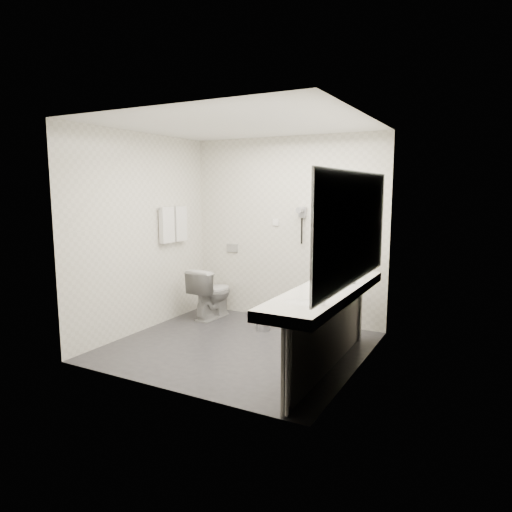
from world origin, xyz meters
The scene contains 31 objects.
floor centered at (0.00, 0.00, 0.00)m, with size 2.80×2.80×0.00m, color #2B2A2F.
ceiling centered at (0.00, 0.00, 2.50)m, with size 2.80×2.80×0.00m, color white.
wall_back centered at (0.00, 1.30, 1.25)m, with size 2.80×2.80×0.00m, color silver.
wall_front centered at (0.00, -1.30, 1.25)m, with size 2.80×2.80×0.00m, color silver.
wall_left centered at (-1.40, 0.00, 1.25)m, with size 2.60×2.60×0.00m, color silver.
wall_right centered at (1.40, 0.00, 1.25)m, with size 2.60×2.60×0.00m, color silver.
vanity_counter centered at (1.12, -0.20, 0.80)m, with size 0.55×2.20×0.10m, color white.
vanity_panel centered at (1.15, -0.20, 0.38)m, with size 0.03×2.15×0.75m, color gray.
vanity_post_near centered at (1.18, -1.24, 0.38)m, with size 0.06×0.06×0.75m, color silver.
vanity_post_far centered at (1.18, 0.84, 0.38)m, with size 0.06×0.06×0.75m, color silver.
mirror centered at (1.39, -0.20, 1.45)m, with size 0.02×2.20×1.05m, color #B2BCC6.
basin_near centered at (1.12, -0.85, 0.83)m, with size 0.40×0.31×0.05m, color white.
basin_far centered at (1.12, 0.45, 0.83)m, with size 0.40×0.31×0.05m, color white.
faucet_near centered at (1.32, -0.85, 0.92)m, with size 0.04×0.04×0.15m, color silver.
faucet_far centered at (1.32, 0.45, 0.92)m, with size 0.04×0.04×0.15m, color silver.
soap_bottle_a centered at (1.23, -0.20, 0.91)m, with size 0.05×0.05×0.11m, color silver.
soap_bottle_c centered at (1.13, -0.18, 0.91)m, with size 0.04×0.04×0.11m, color silver.
glass_left centered at (1.26, 0.11, 0.91)m, with size 0.06×0.06×0.12m, color silver.
glass_right centered at (1.29, 0.13, 0.91)m, with size 0.06×0.06×0.11m, color silver.
toilet centered at (-0.94, 0.85, 0.36)m, with size 0.40×0.70×0.71m, color white.
flush_plate centered at (-0.85, 1.29, 0.95)m, with size 0.18×0.02×0.12m, color #B2B5BA.
pedal_bin centered at (-0.03, 0.67, 0.13)m, with size 0.18×0.18×0.26m, color #B2B5BA.
bin_lid centered at (-0.03, 0.67, 0.27)m, with size 0.18×0.18×0.01m, color #B2B5BA.
towel_rail centered at (-1.35, 0.55, 1.55)m, with size 0.02×0.02×0.62m, color silver.
towel_near centered at (-1.34, 0.41, 1.33)m, with size 0.07×0.24×0.48m, color white.
towel_far centered at (-1.34, 0.69, 1.33)m, with size 0.07×0.24×0.48m, color white.
dryer_cradle centered at (0.25, 1.27, 1.50)m, with size 0.10×0.04×0.14m, color gray.
dryer_barrel centered at (0.25, 1.20, 1.53)m, with size 0.08×0.08×0.14m, color gray.
dryer_cord centered at (0.25, 1.26, 1.25)m, with size 0.02×0.02×0.35m, color black.
switch_plate_a centered at (-0.15, 1.29, 1.35)m, with size 0.09×0.02×0.09m, color white.
switch_plate_b centered at (0.55, 1.29, 1.35)m, with size 0.09×0.02×0.09m, color white.
Camera 1 is at (2.57, -4.37, 1.82)m, focal length 31.96 mm.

